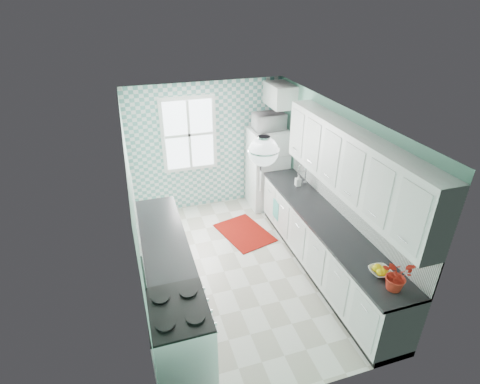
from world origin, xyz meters
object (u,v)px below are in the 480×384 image
object	(u,v)px
ceiling_light	(264,151)
stove	(181,340)
fruit_bowl	(380,272)
potted_plant	(397,275)
microwave	(269,121)
sink	(295,186)
fridge	(267,168)

from	to	relation	value
ceiling_light	stove	size ratio (longest dim) A/B	0.36
fruit_bowl	stove	bearing A→B (deg)	177.19
potted_plant	stove	bearing A→B (deg)	171.13
ceiling_light	stove	xyz separation A→B (m)	(-1.20, -0.75, -1.81)
fruit_bowl	microwave	world-z (taller)	microwave
sink	fridge	bearing A→B (deg)	93.52
fridge	microwave	size ratio (longest dim) A/B	2.84
ceiling_light	stove	distance (m)	2.30
ceiling_light	microwave	distance (m)	2.89
fridge	stove	distance (m)	4.09
potted_plant	microwave	world-z (taller)	microwave
fridge	ceiling_light	bearing A→B (deg)	-113.18
fruit_bowl	potted_plant	bearing A→B (deg)	-90.00
fruit_bowl	potted_plant	size ratio (longest dim) A/B	0.68
stove	microwave	distance (m)	4.27
ceiling_light	sink	bearing A→B (deg)	51.76
fridge	potted_plant	distance (m)	3.75
potted_plant	microwave	distance (m)	3.79
fridge	fruit_bowl	xyz separation A→B (m)	(0.09, -3.48, 0.16)
fruit_bowl	microwave	xyz separation A→B (m)	(-0.09, 3.48, 0.80)
fridge	sink	distance (m)	1.10
stove	microwave	bearing A→B (deg)	54.69
microwave	sink	bearing A→B (deg)	91.08
sink	ceiling_light	bearing A→B (deg)	-129.68
fruit_bowl	fridge	bearing A→B (deg)	91.49
stove	potted_plant	distance (m)	2.50
sink	fruit_bowl	distance (m)	2.40
ceiling_light	fridge	world-z (taller)	ceiling_light
fridge	sink	world-z (taller)	fridge
ceiling_light	fruit_bowl	distance (m)	2.00
fruit_bowl	potted_plant	xyz separation A→B (m)	(0.00, -0.26, 0.16)
sink	fruit_bowl	size ratio (longest dim) A/B	2.08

